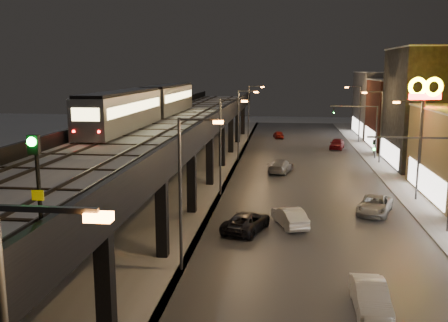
{
  "coord_description": "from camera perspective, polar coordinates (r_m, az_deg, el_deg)",
  "views": [
    {
      "loc": [
        5.11,
        -14.14,
        11.67
      ],
      "look_at": [
        0.78,
        21.6,
        5.0
      ],
      "focal_mm": 40.0,
      "sensor_mm": 36.0,
      "label": 1
    }
  ],
  "objects": [
    {
      "name": "streetlight_left_3",
      "position": [
        63.71,
        1.9,
        4.7
      ],
      "size": [
        2.57,
        0.28,
        9.0
      ],
      "color": "#38383A",
      "rests_on": "ground"
    },
    {
      "name": "under_viaduct_pavement",
      "position": [
        51.71,
        -5.68,
        -2.56
      ],
      "size": [
        11.0,
        120.0,
        0.06
      ],
      "primitive_type": "cube",
      "color": "#9FA1A8",
      "rests_on": "ground"
    },
    {
      "name": "viaduct_parapet_streetside",
      "position": [
        46.89,
        -1.42,
        4.59
      ],
      "size": [
        0.3,
        100.0,
        1.1
      ],
      "primitive_type": "cube",
      "color": "black",
      "rests_on": "elevated_viaduct"
    },
    {
      "name": "sidewalk_right",
      "position": [
        51.99,
        20.54,
        -3.08
      ],
      "size": [
        4.0,
        120.0,
        0.14
      ],
      "primitive_type": "cube",
      "color": "#9FA1A8",
      "rests_on": "ground"
    },
    {
      "name": "rail_signal",
      "position": [
        15.63,
        -20.71,
        -0.52
      ],
      "size": [
        0.37,
        0.44,
        3.17
      ],
      "color": "black",
      "rests_on": "viaduct_trackbed"
    },
    {
      "name": "streetlight_right_4",
      "position": [
        82.22,
        15.09,
        5.65
      ],
      "size": [
        2.56,
        0.28,
        9.0
      ],
      "color": "#38383A",
      "rests_on": "ground"
    },
    {
      "name": "streetlight_left_4",
      "position": [
        81.59,
        3.02,
        5.96
      ],
      "size": [
        2.57,
        0.28,
        9.0
      ],
      "color": "#38383A",
      "rests_on": "ground"
    },
    {
      "name": "streetlight_left_2",
      "position": [
        45.94,
        -0.08,
        2.44
      ],
      "size": [
        2.57,
        0.28,
        9.0
      ],
      "color": "#38383A",
      "rests_on": "ground"
    },
    {
      "name": "building_e",
      "position": [
        78.72,
        20.84,
        5.01
      ],
      "size": [
        12.2,
        12.2,
        10.16
      ],
      "color": "#4D1E18",
      "rests_on": "ground"
    },
    {
      "name": "building_f",
      "position": [
        92.3,
        18.81,
        6.16
      ],
      "size": [
        12.2,
        16.2,
        11.16
      ],
      "color": "#4E4E53",
      "rests_on": "ground"
    },
    {
      "name": "viaduct_trackbed",
      "position": [
        47.73,
        -6.62,
        4.07
      ],
      "size": [
        8.4,
        100.0,
        0.32
      ],
      "color": "#B2B7C1",
      "rests_on": "elevated_viaduct"
    },
    {
      "name": "car_far_white",
      "position": [
        85.21,
        6.25,
        2.99
      ],
      "size": [
        2.01,
        3.83,
        1.24
      ],
      "primitive_type": "imported",
      "rotation": [
        0.0,
        0.0,
        3.29
      ],
      "color": "maroon",
      "rests_on": "ground"
    },
    {
      "name": "elevated_viaduct",
      "position": [
        47.7,
        -6.63,
        3.14
      ],
      "size": [
        9.0,
        100.0,
        6.3
      ],
      "color": "black",
      "rests_on": "ground"
    },
    {
      "name": "subway_train",
      "position": [
        51.38,
        -8.52,
        6.53
      ],
      "size": [
        2.7,
        33.14,
        3.22
      ],
      "color": "gray",
      "rests_on": "viaduct_trackbed"
    },
    {
      "name": "car_onc_dark",
      "position": [
        42.51,
        16.85,
        -4.91
      ],
      "size": [
        3.85,
        5.57,
        1.41
      ],
      "primitive_type": "imported",
      "rotation": [
        0.0,
        0.0,
        -0.33
      ],
      "color": "#A0A2A5",
      "rests_on": "ground"
    },
    {
      "name": "traffic_light_rig_b",
      "position": [
        67.39,
        16.07,
        3.98
      ],
      "size": [
        6.1,
        0.34,
        7.0
      ],
      "color": "#38383A",
      "rests_on": "ground"
    },
    {
      "name": "streetlight_right_2",
      "position": [
        47.06,
        21.14,
        1.93
      ],
      "size": [
        2.56,
        0.28,
        9.0
      ],
      "color": "#38383A",
      "rests_on": "ground"
    },
    {
      "name": "car_mid_dark",
      "position": [
        57.05,
        6.49,
        -0.62
      ],
      "size": [
        3.22,
        5.42,
        1.47
      ],
      "primitive_type": "imported",
      "rotation": [
        0.0,
        0.0,
        2.9
      ],
      "color": "gray",
      "rests_on": "ground"
    },
    {
      "name": "building_d",
      "position": [
        65.11,
        23.87,
        5.56
      ],
      "size": [
        12.2,
        13.2,
        14.16
      ],
      "color": "black",
      "rests_on": "ground"
    },
    {
      "name": "car_onc_silver",
      "position": [
        26.04,
        16.38,
        -14.82
      ],
      "size": [
        1.53,
        4.4,
        1.45
      ],
      "primitive_type": "imported",
      "rotation": [
        0.0,
        0.0,
        -0.0
      ],
      "color": "silver",
      "rests_on": "ground"
    },
    {
      "name": "car_onc_red",
      "position": [
        75.15,
        12.79,
        1.9
      ],
      "size": [
        2.77,
        4.8,
        1.54
      ],
      "primitive_type": "imported",
      "rotation": [
        0.0,
        0.0,
        -0.22
      ],
      "color": "maroon",
      "rests_on": "ground"
    },
    {
      "name": "streetlight_right_3",
      "position": [
        64.52,
        17.3,
        4.3
      ],
      "size": [
        2.56,
        0.28,
        9.0
      ],
      "color": "#38383A",
      "rests_on": "ground"
    },
    {
      "name": "traffic_light_rig_a",
      "position": [
        38.37,
        23.0,
        -1.12
      ],
      "size": [
        6.1,
        0.34,
        7.0
      ],
      "color": "#38383A",
      "rests_on": "ground"
    },
    {
      "name": "car_near_white",
      "position": [
        37.81,
        7.5,
        -6.41
      ],
      "size": [
        2.94,
        4.73,
        1.47
      ],
      "primitive_type": "imported",
      "rotation": [
        0.0,
        0.0,
        3.48
      ],
      "color": "white",
      "rests_on": "ground"
    },
    {
      "name": "streetlight_left_1",
      "position": [
        28.44,
        -4.51,
        -2.62
      ],
      "size": [
        2.57,
        0.28,
        9.0
      ],
      "color": "#38383A",
      "rests_on": "ground"
    },
    {
      "name": "sign_mcdonalds",
      "position": [
        50.04,
        21.98,
        6.69
      ],
      "size": [
        3.25,
        0.79,
        10.91
      ],
      "color": "#38383A",
      "rests_on": "ground"
    },
    {
      "name": "viaduct_parapet_far",
      "position": [
        48.9,
        -11.59,
        4.63
      ],
      "size": [
        0.3,
        100.0,
        1.1
      ],
      "primitive_type": "cube",
      "color": "black",
      "rests_on": "elevated_viaduct"
    },
    {
      "name": "road_surface",
      "position": [
        50.56,
        9.44,
        -2.96
      ],
      "size": [
        17.0,
        120.0,
        0.06
      ],
      "primitive_type": "cube",
      "color": "#46474D",
      "rests_on": "ground"
    },
    {
      "name": "car_mid_silver",
      "position": [
        36.47,
        2.57,
        -7.01
      ],
      "size": [
        3.73,
        5.54,
        1.41
      ],
      "primitive_type": "imported",
      "rotation": [
        0.0,
        0.0,
        2.84
      ],
      "color": "black",
      "rests_on": "ground"
    }
  ]
}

